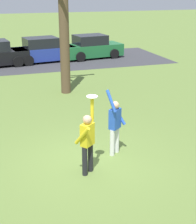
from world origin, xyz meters
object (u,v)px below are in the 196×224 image
(parked_car_green, at_px, (92,47))
(bare_tree_tall, at_px, (64,26))
(person_catcher, at_px, (87,139))
(person_defender, at_px, (115,123))
(frisbee_disc, at_px, (92,96))
(parked_car_blue, at_px, (43,51))

(parked_car_green, bearing_deg, bare_tree_tall, -122.94)
(person_catcher, distance_m, person_defender, 1.38)
(person_catcher, relative_size, frisbee_disc, 7.23)
(parked_car_blue, distance_m, parked_car_green, 3.46)
(person_catcher, height_order, parked_car_blue, person_catcher)
(person_catcher, distance_m, frisbee_disc, 1.13)
(frisbee_disc, distance_m, parked_car_blue, 15.01)
(parked_car_blue, xyz_separation_m, parked_car_green, (3.45, 0.22, 0.00))
(person_defender, height_order, parked_car_blue, person_defender)
(person_catcher, height_order, frisbee_disc, frisbee_disc)
(parked_car_blue, bearing_deg, bare_tree_tall, -99.07)
(parked_car_blue, height_order, parked_car_green, same)
(person_defender, bearing_deg, parked_car_blue, -129.20)
(frisbee_disc, bearing_deg, bare_tree_tall, 82.39)
(person_defender, height_order, parked_car_green, person_defender)
(frisbee_disc, xyz_separation_m, parked_car_green, (4.64, 15.12, -1.37))
(person_catcher, distance_m, parked_car_green, 16.00)
(person_catcher, height_order, bare_tree_tall, bare_tree_tall)
(person_catcher, distance_m, bare_tree_tall, 7.93)
(person_catcher, xyz_separation_m, bare_tree_tall, (1.17, 7.56, 2.10))
(person_defender, relative_size, parked_car_green, 0.48)
(person_defender, bearing_deg, bare_tree_tall, -128.81)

